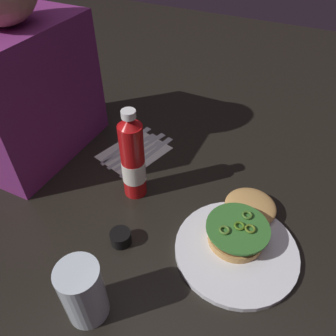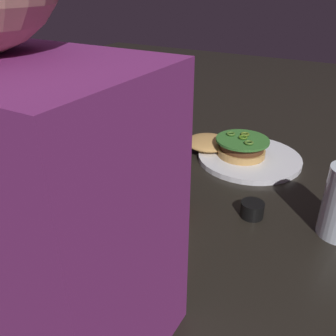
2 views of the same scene
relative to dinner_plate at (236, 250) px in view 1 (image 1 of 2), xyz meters
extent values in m
plane|color=black|center=(-0.02, 0.10, -0.01)|extent=(3.00, 3.00, 0.00)
cylinder|color=white|center=(0.00, 0.00, 0.00)|extent=(0.26, 0.26, 0.01)
cylinder|color=tan|center=(0.02, 0.01, 0.02)|extent=(0.12, 0.12, 0.02)
cylinder|color=#512D19|center=(0.02, 0.01, 0.03)|extent=(0.11, 0.11, 0.02)
cylinder|color=red|center=(0.02, 0.01, 0.04)|extent=(0.10, 0.10, 0.01)
cylinder|color=#336D2B|center=(0.02, 0.01, 0.05)|extent=(0.14, 0.14, 0.01)
torus|color=#597220|center=(0.02, -0.02, 0.06)|extent=(0.02, 0.02, 0.01)
torus|color=#4C7228|center=(0.00, 0.03, 0.06)|extent=(0.02, 0.02, 0.01)
torus|color=#477219|center=(0.02, 0.01, 0.06)|extent=(0.02, 0.02, 0.01)
torus|color=#456F27|center=(0.06, 0.00, 0.06)|extent=(0.02, 0.02, 0.01)
ellipsoid|color=tan|center=(0.12, 0.00, 0.02)|extent=(0.12, 0.12, 0.03)
cylinder|color=#B61112|center=(0.06, 0.29, 0.10)|extent=(0.06, 0.06, 0.20)
cone|color=#B61112|center=(0.06, 0.29, 0.21)|extent=(0.05, 0.05, 0.02)
cylinder|color=white|center=(0.06, 0.29, 0.23)|extent=(0.03, 0.03, 0.02)
cylinder|color=white|center=(0.06, 0.29, 0.07)|extent=(0.06, 0.06, 0.06)
cylinder|color=silver|center=(-0.24, 0.21, 0.06)|extent=(0.08, 0.08, 0.14)
cylinder|color=black|center=(-0.09, 0.24, 0.01)|extent=(0.05, 0.05, 0.03)
cube|color=white|center=(0.20, 0.37, -0.01)|extent=(0.22, 0.19, 0.00)
cube|color=silver|center=(0.18, 0.33, 0.00)|extent=(0.19, 0.05, 0.00)
cube|color=silver|center=(0.26, 0.31, 0.00)|extent=(0.08, 0.03, 0.00)
cube|color=silver|center=(0.19, 0.35, 0.00)|extent=(0.17, 0.07, 0.00)
ellipsoid|color=silver|center=(0.26, 0.32, 0.00)|extent=(0.04, 0.03, 0.00)
cube|color=silver|center=(0.20, 0.37, 0.00)|extent=(0.19, 0.07, 0.00)
cube|color=silver|center=(0.27, 0.34, 0.00)|extent=(0.08, 0.04, 0.00)
cube|color=silver|center=(0.20, 0.39, 0.00)|extent=(0.19, 0.08, 0.00)
cube|color=silver|center=(0.28, 0.36, 0.00)|extent=(0.04, 0.03, 0.00)
cube|color=silver|center=(0.21, 0.41, 0.00)|extent=(0.18, 0.05, 0.00)
cube|color=silver|center=(0.28, 0.39, 0.00)|extent=(0.08, 0.03, 0.00)
cube|color=#722668|center=(0.10, 0.61, 0.17)|extent=(0.36, 0.20, 0.36)
camera|label=1|loc=(-0.42, -0.04, 0.61)|focal=34.99mm
camera|label=2|loc=(-0.24, 0.83, 0.41)|focal=38.43mm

